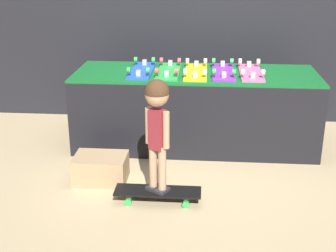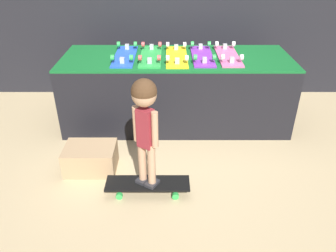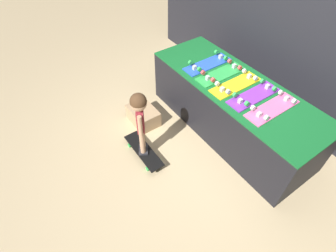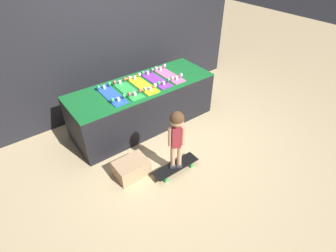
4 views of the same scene
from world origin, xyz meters
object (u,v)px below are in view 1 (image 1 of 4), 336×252
object	(u,v)px
skateboard_green_on_rack	(169,70)
skateboard_blue_on_rack	(142,70)
skateboard_yellow_on_rack	(196,71)
skateboard_pink_on_rack	(251,72)
skateboard_on_floor	(158,192)
skateboard_purple_on_rack	(223,71)
storage_box	(101,168)
child	(157,115)

from	to	relation	value
skateboard_green_on_rack	skateboard_blue_on_rack	bearing A→B (deg)	178.25
skateboard_green_on_rack	skateboard_yellow_on_rack	size ratio (longest dim) A/B	1.00
skateboard_pink_on_rack	skateboard_on_floor	distance (m)	1.52
skateboard_green_on_rack	skateboard_purple_on_rack	world-z (taller)	same
skateboard_purple_on_rack	storage_box	world-z (taller)	skateboard_purple_on_rack
skateboard_green_on_rack	child	world-z (taller)	child
skateboard_blue_on_rack	storage_box	bearing A→B (deg)	-105.46
skateboard_pink_on_rack	skateboard_on_floor	world-z (taller)	skateboard_pink_on_rack
storage_box	child	bearing A→B (deg)	-30.81
skateboard_on_floor	skateboard_green_on_rack	bearing A→B (deg)	90.56
skateboard_pink_on_rack	storage_box	distance (m)	1.63
skateboard_on_floor	skateboard_pink_on_rack	bearing A→B (deg)	57.20
skateboard_green_on_rack	skateboard_purple_on_rack	size ratio (longest dim) A/B	1.00
skateboard_on_floor	child	distance (m)	0.62
skateboard_yellow_on_rack	skateboard_pink_on_rack	distance (m)	0.50
skateboard_blue_on_rack	skateboard_green_on_rack	size ratio (longest dim) A/B	1.00
skateboard_blue_on_rack	child	bearing A→B (deg)	-77.06
skateboard_on_floor	storage_box	xyz separation A→B (m)	(-0.50, 0.30, 0.04)
skateboard_pink_on_rack	skateboard_on_floor	xyz separation A→B (m)	(-0.75, -1.16, -0.66)
skateboard_on_floor	child	world-z (taller)	child
skateboard_green_on_rack	skateboard_pink_on_rack	bearing A→B (deg)	1.44
skateboard_yellow_on_rack	skateboard_pink_on_rack	bearing A→B (deg)	2.95
skateboard_purple_on_rack	child	world-z (taller)	child
skateboard_blue_on_rack	skateboard_green_on_rack	xyz separation A→B (m)	(0.25, -0.01, 0.00)
skateboard_yellow_on_rack	skateboard_purple_on_rack	size ratio (longest dim) A/B	1.00
skateboard_purple_on_rack	child	bearing A→B (deg)	-113.18
skateboard_blue_on_rack	skateboard_purple_on_rack	bearing A→B (deg)	0.51
skateboard_purple_on_rack	skateboard_pink_on_rack	size ratio (longest dim) A/B	1.00
skateboard_blue_on_rack	skateboard_on_floor	distance (m)	1.35
skateboard_blue_on_rack	child	size ratio (longest dim) A/B	0.76
skateboard_blue_on_rack	skateboard_purple_on_rack	size ratio (longest dim) A/B	1.00
skateboard_yellow_on_rack	skateboard_on_floor	world-z (taller)	skateboard_yellow_on_rack
skateboard_yellow_on_rack	child	distance (m)	1.16
skateboard_blue_on_rack	skateboard_on_floor	world-z (taller)	skateboard_blue_on_rack
skateboard_yellow_on_rack	skateboard_purple_on_rack	xyz separation A→B (m)	(0.25, 0.02, 0.00)
skateboard_blue_on_rack	skateboard_yellow_on_rack	bearing A→B (deg)	-1.66
storage_box	skateboard_yellow_on_rack	bearing A→B (deg)	48.45
skateboard_purple_on_rack	skateboard_pink_on_rack	world-z (taller)	same
skateboard_purple_on_rack	child	size ratio (longest dim) A/B	0.76
skateboard_on_floor	child	bearing A→B (deg)	180.00
skateboard_yellow_on_rack	child	world-z (taller)	child
skateboard_yellow_on_rack	skateboard_blue_on_rack	bearing A→B (deg)	178.34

